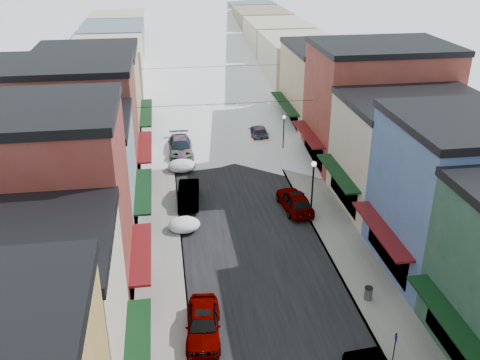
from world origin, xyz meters
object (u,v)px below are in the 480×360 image
object	(u,v)px
car_dark_hatch	(189,194)
trash_can	(368,293)
streetlamp_near	(313,183)
car_silver_sedan	(203,324)

from	to	relation	value
car_dark_hatch	trash_can	bearing A→B (deg)	-51.12
trash_can	streetlamp_near	xyz separation A→B (m)	(-0.70, 10.59, 2.55)
car_dark_hatch	trash_can	size ratio (longest dim) A/B	5.51
car_silver_sedan	car_dark_hatch	xyz separation A→B (m)	(0.19, 16.32, -0.02)
streetlamp_near	car_dark_hatch	bearing A→B (deg)	155.89
car_silver_sedan	trash_can	size ratio (longest dim) A/B	5.47
car_dark_hatch	streetlamp_near	distance (m)	10.47
car_dark_hatch	streetlamp_near	bearing A→B (deg)	-19.38
car_silver_sedan	car_dark_hatch	distance (m)	16.32
streetlamp_near	car_silver_sedan	bearing A→B (deg)	-128.01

